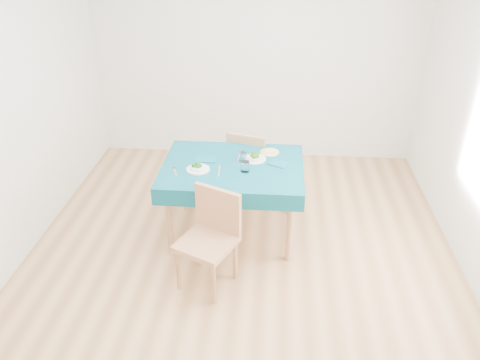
# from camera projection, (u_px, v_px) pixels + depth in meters

# --- Properties ---
(room_shell) EXTENTS (4.02, 4.52, 2.73)m
(room_shell) POSITION_uv_depth(u_px,v_px,m) (240.00, 125.00, 3.67)
(room_shell) COLOR #9A6A40
(room_shell) RESTS_ON ground
(table) EXTENTS (1.30, 0.99, 0.76)m
(table) POSITION_uv_depth(u_px,v_px,m) (233.00, 200.00, 4.53)
(table) COLOR #074555
(table) RESTS_ON ground
(chair_near) EXTENTS (0.59, 0.61, 1.07)m
(chair_near) POSITION_uv_depth(u_px,v_px,m) (206.00, 233.00, 3.80)
(chair_near) COLOR #9E6D4A
(chair_near) RESTS_ON ground
(chair_far) EXTENTS (0.53, 0.55, 1.04)m
(chair_far) POSITION_uv_depth(u_px,v_px,m) (252.00, 157.00, 5.03)
(chair_far) COLOR #9E6D4A
(chair_far) RESTS_ON ground
(bowl_near) EXTENTS (0.22, 0.22, 0.07)m
(bowl_near) POSITION_uv_depth(u_px,v_px,m) (198.00, 167.00, 4.25)
(bowl_near) COLOR white
(bowl_near) RESTS_ON table
(bowl_far) EXTENTS (0.22, 0.22, 0.07)m
(bowl_far) POSITION_uv_depth(u_px,v_px,m) (255.00, 157.00, 4.43)
(bowl_far) COLOR white
(bowl_far) RESTS_ON table
(fork_near) EXTENTS (0.09, 0.17, 0.00)m
(fork_near) POSITION_uv_depth(u_px,v_px,m) (175.00, 172.00, 4.23)
(fork_near) COLOR silver
(fork_near) RESTS_ON table
(knife_near) EXTENTS (0.03, 0.22, 0.00)m
(knife_near) POSITION_uv_depth(u_px,v_px,m) (219.00, 171.00, 4.25)
(knife_near) COLOR silver
(knife_near) RESTS_ON table
(fork_far) EXTENTS (0.06, 0.19, 0.00)m
(fork_far) POSITION_uv_depth(u_px,v_px,m) (240.00, 157.00, 4.48)
(fork_far) COLOR silver
(fork_far) RESTS_ON table
(knife_far) EXTENTS (0.10, 0.17, 0.00)m
(knife_far) POSITION_uv_depth(u_px,v_px,m) (284.00, 165.00, 4.35)
(knife_far) COLOR silver
(knife_far) RESTS_ON table
(napkin_near) EXTENTS (0.19, 0.14, 0.01)m
(napkin_near) POSITION_uv_depth(u_px,v_px,m) (206.00, 159.00, 4.44)
(napkin_near) COLOR #0B4E5E
(napkin_near) RESTS_ON table
(napkin_far) EXTENTS (0.21, 0.19, 0.01)m
(napkin_far) POSITION_uv_depth(u_px,v_px,m) (278.00, 164.00, 4.36)
(napkin_far) COLOR #0B4E5E
(napkin_far) RESTS_ON table
(tumbler_center) EXTENTS (0.07, 0.07, 0.09)m
(tumbler_center) POSITION_uv_depth(u_px,v_px,m) (242.00, 156.00, 4.40)
(tumbler_center) COLOR white
(tumbler_center) RESTS_ON table
(tumbler_side) EXTENTS (0.08, 0.08, 0.10)m
(tumbler_side) POSITION_uv_depth(u_px,v_px,m) (245.00, 167.00, 4.21)
(tumbler_side) COLOR white
(tumbler_side) RESTS_ON table
(side_plate) EXTENTS (0.18, 0.18, 0.01)m
(side_plate) POSITION_uv_depth(u_px,v_px,m) (270.00, 152.00, 4.57)
(side_plate) COLOR #D1D869
(side_plate) RESTS_ON table
(bread_slice) EXTENTS (0.10, 0.10, 0.01)m
(bread_slice) POSITION_uv_depth(u_px,v_px,m) (270.00, 151.00, 4.57)
(bread_slice) COLOR beige
(bread_slice) RESTS_ON side_plate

